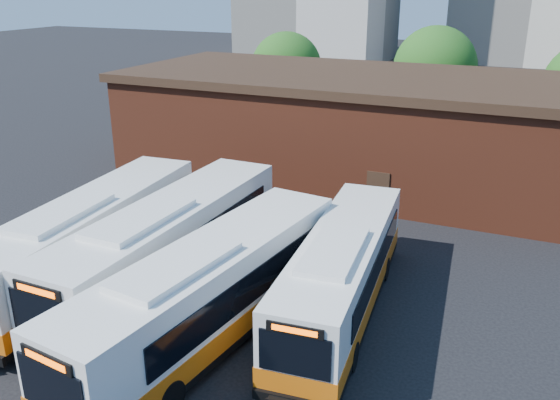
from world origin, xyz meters
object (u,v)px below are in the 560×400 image
at_px(bus_midwest, 169,249).
at_px(bus_east, 341,277).
at_px(bus_west, 91,242).
at_px(bus_mideast, 210,297).

distance_m(bus_midwest, bus_east, 6.95).
height_order(bus_west, bus_midwest, bus_midwest).
xyz_separation_m(bus_west, bus_mideast, (6.74, -1.93, 0.01)).
distance_m(bus_midwest, bus_mideast, 4.25).
height_order(bus_midwest, bus_east, bus_midwest).
height_order(bus_midwest, bus_mideast, bus_midwest).
height_order(bus_west, bus_mideast, bus_mideast).
bearing_deg(bus_west, bus_east, 4.20).
relative_size(bus_midwest, bus_east, 1.12).
relative_size(bus_mideast, bus_east, 1.10).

